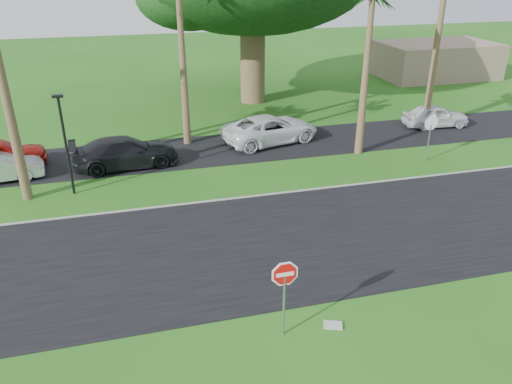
{
  "coord_description": "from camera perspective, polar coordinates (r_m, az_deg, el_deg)",
  "views": [
    {
      "loc": [
        -3.14,
        -13.77,
        9.98
      ],
      "look_at": [
        1.22,
        2.85,
        1.8
      ],
      "focal_mm": 35.0,
      "sensor_mm": 36.0,
      "label": 1
    }
  ],
  "objects": [
    {
      "name": "stop_sign_near",
      "position": [
        14.02,
        3.28,
        -10.42
      ],
      "size": [
        1.05,
        0.07,
        2.62
      ],
      "color": "gray",
      "rests_on": "ground"
    },
    {
      "name": "car_minivan",
      "position": [
        29.3,
        1.68,
        7.16
      ],
      "size": [
        6.16,
        3.94,
        1.58
      ],
      "primitive_type": "imported",
      "rotation": [
        0.0,
        0.0,
        1.82
      ],
      "color": "white",
      "rests_on": "ground"
    },
    {
      "name": "car_pickup",
      "position": [
        34.12,
        19.84,
        8.17
      ],
      "size": [
        4.24,
        1.99,
        1.4
      ],
      "primitive_type": "imported",
      "rotation": [
        0.0,
        0.0,
        1.49
      ],
      "color": "silver",
      "rests_on": "ground"
    },
    {
      "name": "curb",
      "position": [
        22.4,
        -5.11,
        -1.03
      ],
      "size": [
        120.0,
        0.12,
        0.06
      ],
      "primitive_type": "cube",
      "color": "gray",
      "rests_on": "ground"
    },
    {
      "name": "car_dark",
      "position": [
        26.61,
        -14.73,
        4.37
      ],
      "size": [
        5.57,
        2.72,
        1.56
      ],
      "primitive_type": "imported",
      "rotation": [
        0.0,
        0.0,
        1.67
      ],
      "color": "black",
      "rests_on": "ground"
    },
    {
      "name": "road",
      "position": [
        18.92,
        -2.94,
        -6.38
      ],
      "size": [
        120.0,
        8.0,
        0.02
      ],
      "primitive_type": "cube",
      "color": "black",
      "rests_on": "ground"
    },
    {
      "name": "stop_sign_far",
      "position": [
        27.76,
        19.32,
        6.81
      ],
      "size": [
        1.05,
        0.07,
        2.62
      ],
      "rotation": [
        0.0,
        0.0,
        3.14
      ],
      "color": "gray",
      "rests_on": "ground"
    },
    {
      "name": "streetlight_right",
      "position": [
        23.62,
        -20.99,
        5.66
      ],
      "size": [
        0.45,
        0.25,
        4.64
      ],
      "color": "black",
      "rests_on": "ground"
    },
    {
      "name": "parking_strip",
      "position": [
        28.27,
        -7.4,
        4.59
      ],
      "size": [
        120.0,
        5.0,
        0.02
      ],
      "primitive_type": "cube",
      "color": "black",
      "rests_on": "ground"
    },
    {
      "name": "ground",
      "position": [
        17.29,
        -1.53,
        -9.8
      ],
      "size": [
        120.0,
        120.0,
        0.0
      ],
      "primitive_type": "plane",
      "color": "#1E5415",
      "rests_on": "ground"
    },
    {
      "name": "building_far",
      "position": [
        48.89,
        19.91,
        14.02
      ],
      "size": [
        10.0,
        6.0,
        3.0
      ],
      "primitive_type": "cube",
      "color": "gray",
      "rests_on": "ground"
    },
    {
      "name": "utility_slab",
      "position": [
        15.51,
        8.78,
        -14.8
      ],
      "size": [
        0.64,
        0.52,
        0.06
      ],
      "primitive_type": "cube",
      "rotation": [
        0.0,
        0.0,
        -0.36
      ],
      "color": "#A4A39C",
      "rests_on": "ground"
    }
  ]
}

